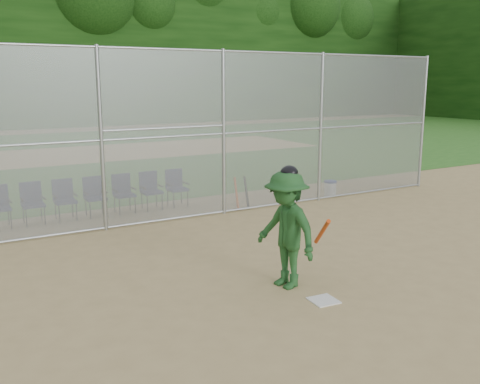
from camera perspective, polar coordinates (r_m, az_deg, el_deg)
ground at (r=8.90m, az=8.30°, el=-9.81°), size 100.00×100.00×0.00m
grass_strip at (r=25.18m, az=-18.18°, el=3.76°), size 100.00×100.00×0.00m
dirt_patch_far at (r=25.18m, az=-18.18°, el=3.76°), size 24.00×24.00×0.00m
backstop_fence at (r=12.62m, az=-5.79°, el=6.31°), size 16.09×0.09×4.00m
treeline at (r=27.03m, az=-19.91°, el=15.85°), size 81.00×60.00×11.00m
home_plate at (r=8.31m, az=8.90°, el=-11.35°), size 0.43×0.43×0.02m
batter_at_plate at (r=8.50m, az=4.96°, el=-3.96°), size 1.00×1.39×1.97m
water_cooler at (r=15.57m, az=9.61°, el=0.39°), size 0.36×0.36×0.45m
spare_bats at (r=13.75m, az=0.16°, el=-0.13°), size 0.36×0.28×0.84m
chair_1 at (r=13.19m, az=-21.20°, el=-1.19°), size 0.54×0.52×0.96m
chair_2 at (r=13.32m, az=-18.14°, el=-0.85°), size 0.54×0.52×0.96m
chair_3 at (r=13.48m, az=-15.14°, el=-0.53°), size 0.54×0.52×0.96m
chair_4 at (r=13.68m, az=-12.23°, el=-0.21°), size 0.54×0.52×0.96m
chair_5 at (r=13.91m, az=-9.41°, el=0.10°), size 0.54×0.52×0.96m
chair_6 at (r=14.18m, az=-6.69°, el=0.40°), size 0.54×0.52×0.96m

